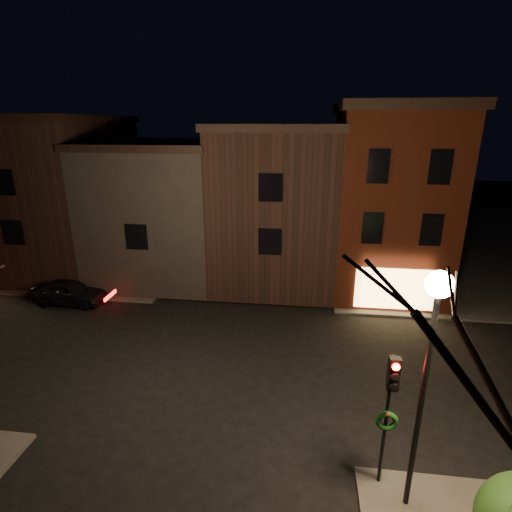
{
  "coord_description": "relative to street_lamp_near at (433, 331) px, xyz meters",
  "views": [
    {
      "loc": [
        3.31,
        -14.31,
        9.57
      ],
      "look_at": [
        0.88,
        4.58,
        3.2
      ],
      "focal_mm": 28.0,
      "sensor_mm": 36.0,
      "label": 1
    }
  ],
  "objects": [
    {
      "name": "row_building_c",
      "position": [
        -19.2,
        16.5,
        -0.09
      ],
      "size": [
        7.3,
        10.3,
        9.9
      ],
      "color": "black",
      "rests_on": "ground"
    },
    {
      "name": "sidewalk_far_right",
      "position": [
        13.8,
        26.0,
        -5.12
      ],
      "size": [
        30.0,
        30.0,
        0.12
      ],
      "primitive_type": "cube",
      "color": "#2D2B28",
      "rests_on": "ground"
    },
    {
      "name": "corner_building",
      "position": [
        1.8,
        15.47,
        0.22
      ],
      "size": [
        6.5,
        8.5,
        10.5
      ],
      "color": "#41160B",
      "rests_on": "ground"
    },
    {
      "name": "row_building_a",
      "position": [
        -4.7,
        16.5,
        -0.34
      ],
      "size": [
        7.3,
        10.3,
        9.4
      ],
      "color": "black",
      "rests_on": "ground"
    },
    {
      "name": "parked_car_a",
      "position": [
        -15.74,
        10.5,
        -4.5
      ],
      "size": [
        4.04,
        1.71,
        1.36
      ],
      "primitive_type": "imported",
      "rotation": [
        0.0,
        0.0,
        1.54
      ],
      "color": "black",
      "rests_on": "ground"
    },
    {
      "name": "ground",
      "position": [
        -6.2,
        6.0,
        -5.18
      ],
      "size": [
        120.0,
        120.0,
        0.0
      ],
      "primitive_type": "plane",
      "color": "black",
      "rests_on": "ground"
    },
    {
      "name": "row_building_b",
      "position": [
        -11.95,
        16.5,
        -0.85
      ],
      "size": [
        7.8,
        10.3,
        8.4
      ],
      "color": "black",
      "rests_on": "ground"
    },
    {
      "name": "sidewalk_far_left",
      "position": [
        -26.2,
        26.0,
        -5.12
      ],
      "size": [
        30.0,
        30.0,
        0.12
      ],
      "primitive_type": "cube",
      "color": "#2D2B28",
      "rests_on": "ground"
    },
    {
      "name": "traffic_signal",
      "position": [
        -0.6,
        0.49,
        -2.37
      ],
      "size": [
        0.58,
        0.38,
        4.05
      ],
      "color": "black",
      "rests_on": "sidewalk_near_right"
    },
    {
      "name": "street_lamp_near",
      "position": [
        0.0,
        0.0,
        0.0
      ],
      "size": [
        0.6,
        0.6,
        6.48
      ],
      "color": "black",
      "rests_on": "sidewalk_near_right"
    }
  ]
}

